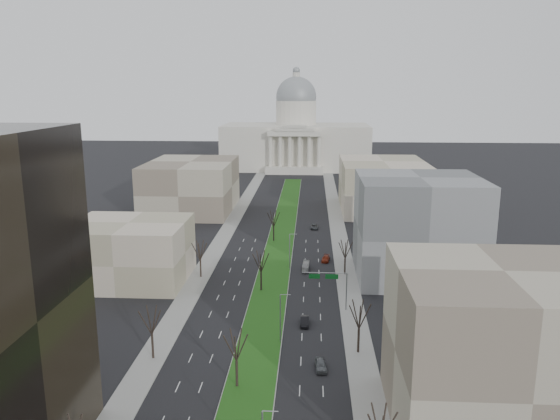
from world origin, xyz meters
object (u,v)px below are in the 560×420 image
at_px(car_red, 326,259).
at_px(box_van, 306,266).
at_px(car_grey_near, 321,365).
at_px(car_black, 305,321).
at_px(car_grey_far, 314,227).

bearing_deg(car_red, box_van, -117.74).
relative_size(car_grey_near, car_red, 0.97).
xyz_separation_m(car_black, car_red, (4.92, 39.22, -0.09)).
height_order(car_black, car_grey_far, car_black).
distance_m(car_black, car_grey_far, 72.57).
relative_size(car_black, car_red, 1.00).
xyz_separation_m(car_grey_near, box_van, (-2.99, 48.84, 0.13)).
distance_m(car_grey_near, car_black, 16.88).
bearing_deg(car_black, car_grey_far, 88.65).
bearing_deg(box_van, car_grey_near, -83.45).
xyz_separation_m(car_grey_near, car_red, (2.11, 55.87, -0.09)).
bearing_deg(car_grey_far, car_grey_near, -86.00).
height_order(car_grey_far, box_van, box_van).
bearing_deg(car_grey_far, car_red, -81.62).
xyz_separation_m(car_black, car_grey_far, (2.10, 72.54, -0.09)).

